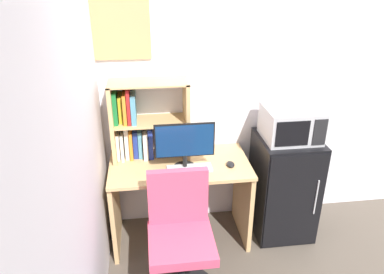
{
  "coord_description": "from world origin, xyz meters",
  "views": [
    {
      "loc": [
        -1.21,
        -2.99,
        2.28
      ],
      "look_at": [
        -0.87,
        -0.34,
        1.02
      ],
      "focal_mm": 34.73,
      "sensor_mm": 36.0,
      "label": 1
    }
  ],
  "objects_px": {
    "keyboard": "(190,169)",
    "microwave": "(291,124)",
    "monitor": "(185,144)",
    "desk_chair": "(181,245)",
    "mini_fridge": "(283,186)",
    "wall_corkboard": "(112,25)",
    "computer_mouse": "(231,164)",
    "hutch_bookshelf": "(140,122)"
  },
  "relations": [
    {
      "from": "monitor",
      "to": "desk_chair",
      "type": "distance_m",
      "value": 0.76
    },
    {
      "from": "microwave",
      "to": "desk_chair",
      "type": "distance_m",
      "value": 1.32
    },
    {
      "from": "keyboard",
      "to": "monitor",
      "type": "bearing_deg",
      "value": 138.29
    },
    {
      "from": "keyboard",
      "to": "microwave",
      "type": "xyz_separation_m",
      "value": [
        0.86,
        0.12,
        0.29
      ]
    },
    {
      "from": "microwave",
      "to": "monitor",
      "type": "bearing_deg",
      "value": -174.25
    },
    {
      "from": "keyboard",
      "to": "microwave",
      "type": "height_order",
      "value": "microwave"
    },
    {
      "from": "computer_mouse",
      "to": "hutch_bookshelf",
      "type": "bearing_deg",
      "value": 158.91
    },
    {
      "from": "keyboard",
      "to": "microwave",
      "type": "bearing_deg",
      "value": 7.95
    },
    {
      "from": "computer_mouse",
      "to": "mini_fridge",
      "type": "distance_m",
      "value": 0.62
    },
    {
      "from": "computer_mouse",
      "to": "wall_corkboard",
      "type": "bearing_deg",
      "value": 155.72
    },
    {
      "from": "hutch_bookshelf",
      "to": "keyboard",
      "type": "distance_m",
      "value": 0.57
    },
    {
      "from": "keyboard",
      "to": "wall_corkboard",
      "type": "relative_size",
      "value": 0.63
    },
    {
      "from": "mini_fridge",
      "to": "desk_chair",
      "type": "height_order",
      "value": "desk_chair"
    },
    {
      "from": "microwave",
      "to": "computer_mouse",
      "type": "bearing_deg",
      "value": -168.68
    },
    {
      "from": "keyboard",
      "to": "mini_fridge",
      "type": "distance_m",
      "value": 0.92
    },
    {
      "from": "computer_mouse",
      "to": "desk_chair",
      "type": "distance_m",
      "value": 0.77
    },
    {
      "from": "monitor",
      "to": "mini_fridge",
      "type": "height_order",
      "value": "monitor"
    },
    {
      "from": "desk_chair",
      "to": "wall_corkboard",
      "type": "xyz_separation_m",
      "value": [
        -0.42,
        0.89,
        1.41
      ]
    },
    {
      "from": "keyboard",
      "to": "computer_mouse",
      "type": "distance_m",
      "value": 0.34
    },
    {
      "from": "monitor",
      "to": "microwave",
      "type": "xyz_separation_m",
      "value": [
        0.89,
        0.09,
        0.08
      ]
    },
    {
      "from": "keyboard",
      "to": "computer_mouse",
      "type": "bearing_deg",
      "value": 2.67
    },
    {
      "from": "computer_mouse",
      "to": "mini_fridge",
      "type": "bearing_deg",
      "value": 11.01
    },
    {
      "from": "hutch_bookshelf",
      "to": "wall_corkboard",
      "type": "relative_size",
      "value": 1.14
    },
    {
      "from": "monitor",
      "to": "keyboard",
      "type": "relative_size",
      "value": 1.31
    },
    {
      "from": "hutch_bookshelf",
      "to": "desk_chair",
      "type": "bearing_deg",
      "value": -71.89
    },
    {
      "from": "keyboard",
      "to": "hutch_bookshelf",
      "type": "bearing_deg",
      "value": 142.29
    },
    {
      "from": "computer_mouse",
      "to": "wall_corkboard",
      "type": "distance_m",
      "value": 1.43
    },
    {
      "from": "desk_chair",
      "to": "wall_corkboard",
      "type": "distance_m",
      "value": 1.72
    },
    {
      "from": "computer_mouse",
      "to": "microwave",
      "type": "xyz_separation_m",
      "value": [
        0.52,
        0.1,
        0.29
      ]
    },
    {
      "from": "wall_corkboard",
      "to": "keyboard",
      "type": "bearing_deg",
      "value": -37.35
    },
    {
      "from": "hutch_bookshelf",
      "to": "microwave",
      "type": "bearing_deg",
      "value": -7.95
    },
    {
      "from": "computer_mouse",
      "to": "microwave",
      "type": "height_order",
      "value": "microwave"
    },
    {
      "from": "wall_corkboard",
      "to": "hutch_bookshelf",
      "type": "bearing_deg",
      "value": -36.49
    },
    {
      "from": "hutch_bookshelf",
      "to": "keyboard",
      "type": "height_order",
      "value": "hutch_bookshelf"
    },
    {
      "from": "microwave",
      "to": "desk_chair",
      "type": "bearing_deg",
      "value": -148.64
    },
    {
      "from": "hutch_bookshelf",
      "to": "keyboard",
      "type": "bearing_deg",
      "value": -37.71
    },
    {
      "from": "mini_fridge",
      "to": "microwave",
      "type": "height_order",
      "value": "microwave"
    },
    {
      "from": "mini_fridge",
      "to": "wall_corkboard",
      "type": "distance_m",
      "value": 1.98
    },
    {
      "from": "hutch_bookshelf",
      "to": "monitor",
      "type": "bearing_deg",
      "value": -37.3
    },
    {
      "from": "desk_chair",
      "to": "mini_fridge",
      "type": "bearing_deg",
      "value": 31.23
    },
    {
      "from": "mini_fridge",
      "to": "microwave",
      "type": "distance_m",
      "value": 0.6
    },
    {
      "from": "keyboard",
      "to": "desk_chair",
      "type": "xyz_separation_m",
      "value": [
        -0.13,
        -0.48,
        -0.35
      ]
    }
  ]
}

